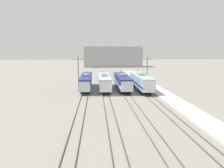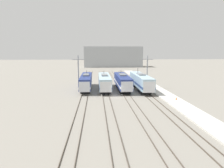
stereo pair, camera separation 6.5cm
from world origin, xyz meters
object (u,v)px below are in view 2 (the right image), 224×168
(catenary_tower_left, at_px, (78,71))
(locomotive_center_right, at_px, (123,82))
(locomotive_far_right, at_px, (141,81))
(traffic_cone, at_px, (176,98))
(locomotive_far_left, at_px, (86,82))
(locomotive_center_left, at_px, (105,82))
(catenary_tower_right, at_px, (147,71))

(catenary_tower_left, bearing_deg, locomotive_center_right, -7.48)
(locomotive_far_right, relative_size, catenary_tower_left, 2.15)
(catenary_tower_left, bearing_deg, traffic_cone, -36.06)
(locomotive_far_left, height_order, locomotive_far_right, locomotive_far_right)
(locomotive_far_left, distance_m, catenary_tower_left, 3.57)
(locomotive_center_left, distance_m, catenary_tower_left, 7.73)
(locomotive_far_right, relative_size, catenary_tower_right, 2.15)
(locomotive_center_left, bearing_deg, locomotive_center_right, 7.20)
(locomotive_far_right, distance_m, traffic_cone, 14.36)
(locomotive_far_left, distance_m, catenary_tower_right, 16.92)
(traffic_cone, bearing_deg, catenary_tower_right, 99.57)
(locomotive_far_left, relative_size, locomotive_center_left, 1.06)
(locomotive_center_right, bearing_deg, locomotive_center_left, -172.80)
(locomotive_center_right, height_order, catenary_tower_right, catenary_tower_right)
(locomotive_center_left, height_order, catenary_tower_left, catenary_tower_left)
(locomotive_center_left, xyz_separation_m, catenary_tower_right, (11.80, 2.16, 2.69))
(catenary_tower_left, bearing_deg, locomotive_far_right, -7.10)
(locomotive_center_left, bearing_deg, locomotive_far_left, 167.56)
(locomotive_far_left, distance_m, locomotive_center_right, 9.74)
(catenary_tower_right, bearing_deg, locomotive_far_left, -176.26)
(locomotive_far_right, height_order, catenary_tower_right, catenary_tower_right)
(locomotive_center_left, relative_size, traffic_cone, 31.62)
(catenary_tower_right, bearing_deg, traffic_cone, -80.43)
(locomotive_far_left, height_order, traffic_cone, locomotive_far_left)
(catenary_tower_right, height_order, traffic_cone, catenary_tower_right)
(locomotive_far_left, relative_size, catenary_tower_left, 1.98)
(catenary_tower_right, xyz_separation_m, traffic_cone, (2.62, -15.54, -4.31))
(locomotive_center_left, height_order, traffic_cone, locomotive_center_left)
(locomotive_center_left, relative_size, locomotive_center_right, 0.95)
(locomotive_far_left, bearing_deg, locomotive_center_right, -2.70)
(locomotive_far_right, distance_m, catenary_tower_left, 16.98)
(catenary_tower_left, bearing_deg, catenary_tower_right, 0.00)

